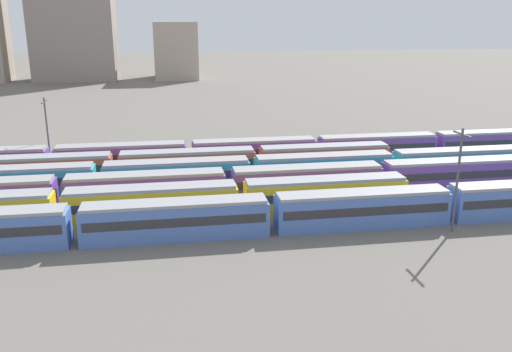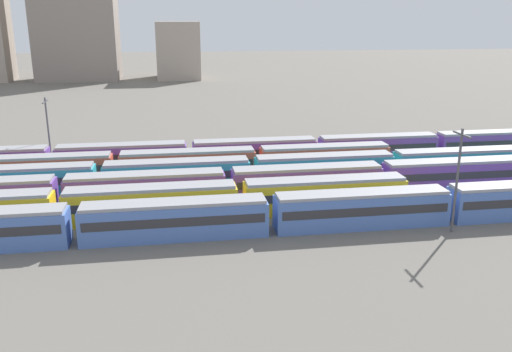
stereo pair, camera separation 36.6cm
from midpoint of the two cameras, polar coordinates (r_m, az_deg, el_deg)
ground_plane at (r=67.77m, az=-23.30°, el=-2.68°), size 600.00×600.00×0.00m
train_track_0 at (r=59.83m, az=19.88°, el=-2.81°), size 112.50×3.06×3.75m
train_track_1 at (r=57.59m, az=-10.86°, el=-2.83°), size 55.80×3.06×3.75m
train_track_2 at (r=67.41m, az=13.38°, el=-0.15°), size 112.50×3.06×3.75m
train_track_3 at (r=70.22m, az=7.39°, el=0.82°), size 93.60×3.06×3.75m
train_track_4 at (r=72.51m, az=-7.07°, el=1.33°), size 55.80×3.06×3.75m
train_track_5 at (r=78.43m, az=-0.01°, el=2.60°), size 93.60×3.06×3.75m
catenary_pole_0 at (r=55.84m, az=20.80°, el=-0.01°), size 0.24×3.20×10.56m
catenary_pole_1 at (r=81.57m, az=-21.10°, el=4.68°), size 0.24×3.20×10.05m
distant_building_1 at (r=200.28m, az=-18.53°, el=15.19°), size 27.12×19.65×38.65m
distant_building_2 at (r=198.22m, az=-8.24°, el=13.09°), size 14.90×21.14×19.69m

